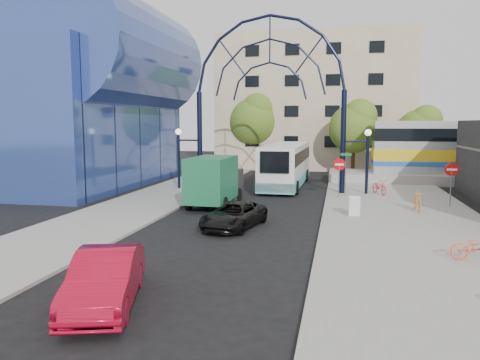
% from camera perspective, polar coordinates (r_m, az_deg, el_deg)
% --- Properties ---
extents(ground, '(120.00, 120.00, 0.00)m').
position_cam_1_polar(ground, '(19.33, -2.72, -7.48)').
color(ground, black).
rests_on(ground, ground).
extents(sidewalk_east, '(8.00, 56.00, 0.12)m').
position_cam_1_polar(sidewalk_east, '(22.83, 19.94, -5.50)').
color(sidewalk_east, gray).
rests_on(sidewalk_east, ground).
extents(plaza_west, '(5.00, 50.00, 0.12)m').
position_cam_1_polar(plaza_west, '(27.03, -12.88, -3.36)').
color(plaza_west, gray).
rests_on(plaza_west, ground).
extents(gateway_arch, '(13.64, 0.44, 12.10)m').
position_cam_1_polar(gateway_arch, '(32.67, 3.63, 13.51)').
color(gateway_arch, black).
rests_on(gateway_arch, ground).
extents(stop_sign, '(0.80, 0.07, 2.50)m').
position_cam_1_polar(stop_sign, '(30.23, 12.02, 1.43)').
color(stop_sign, slate).
rests_on(stop_sign, sidewalk_east).
extents(do_not_enter_sign, '(0.76, 0.07, 2.48)m').
position_cam_1_polar(do_not_enter_sign, '(28.91, 24.39, 0.69)').
color(do_not_enter_sign, slate).
rests_on(do_not_enter_sign, sidewalk_east).
extents(street_name_sign, '(0.70, 0.70, 2.80)m').
position_cam_1_polar(street_name_sign, '(30.82, 12.77, 1.77)').
color(street_name_sign, slate).
rests_on(street_name_sign, sidewalk_east).
extents(sandwich_board, '(0.55, 0.61, 0.99)m').
position_cam_1_polar(sandwich_board, '(24.43, 13.79, -2.85)').
color(sandwich_board, white).
rests_on(sandwich_board, sidewalk_east).
extents(transit_hall, '(16.50, 18.00, 14.50)m').
position_cam_1_polar(transit_hall, '(38.76, -19.46, 9.34)').
color(transit_hall, '#2F4792').
rests_on(transit_hall, ground).
extents(apartment_block, '(20.00, 12.10, 14.00)m').
position_cam_1_polar(apartment_block, '(53.19, 9.15, 9.21)').
color(apartment_block, tan).
rests_on(apartment_block, ground).
extents(tree_north_a, '(4.48, 4.48, 7.00)m').
position_cam_1_polar(tree_north_a, '(44.04, 13.87, 6.47)').
color(tree_north_a, '#382314').
rests_on(tree_north_a, ground).
extents(tree_north_b, '(5.12, 5.12, 8.00)m').
position_cam_1_polar(tree_north_b, '(48.80, 1.83, 7.47)').
color(tree_north_b, '#382314').
rests_on(tree_north_b, ground).
extents(tree_north_c, '(4.16, 4.16, 6.50)m').
position_cam_1_polar(tree_north_c, '(46.61, 21.21, 5.81)').
color(tree_north_c, '#382314').
rests_on(tree_north_c, ground).
extents(city_bus, '(2.92, 11.76, 3.21)m').
position_cam_1_polar(city_bus, '(36.13, 5.65, 1.93)').
color(city_bus, white).
rests_on(city_bus, ground).
extents(green_truck, '(2.34, 5.81, 2.91)m').
position_cam_1_polar(green_truck, '(27.30, -3.01, -0.13)').
color(green_truck, black).
rests_on(green_truck, ground).
extents(black_suv, '(2.77, 4.59, 1.19)m').
position_cam_1_polar(black_suv, '(21.60, -0.75, -4.32)').
color(black_suv, black).
rests_on(black_suv, ground).
extents(red_sedan, '(2.80, 4.72, 1.47)m').
position_cam_1_polar(red_sedan, '(13.07, -16.12, -11.51)').
color(red_sedan, '#AF0A24').
rests_on(red_sedan, ground).
extents(bike_near_a, '(1.33, 1.99, 0.99)m').
position_cam_1_polar(bike_near_a, '(32.48, 16.64, -0.78)').
color(bike_near_a, '#F73231').
rests_on(bike_near_a, sidewalk_east).
extents(bike_near_b, '(0.58, 1.78, 1.06)m').
position_cam_1_polar(bike_near_b, '(26.98, 20.81, -2.39)').
color(bike_near_b, orange).
rests_on(bike_near_b, sidewalk_east).
extents(bike_far_a, '(1.85, 0.69, 0.96)m').
position_cam_1_polar(bike_far_a, '(18.08, 27.09, -7.31)').
color(bike_far_a, '#E34F2D').
rests_on(bike_far_a, sidewalk_east).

